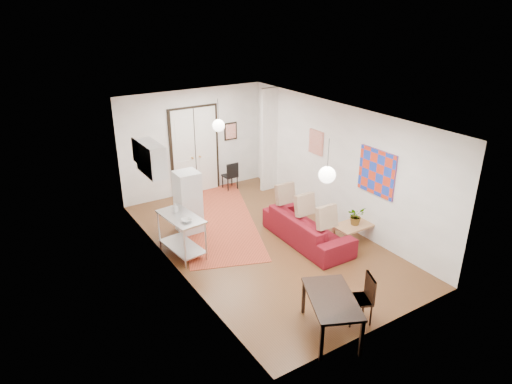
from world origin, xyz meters
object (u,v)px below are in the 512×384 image
dining_chair_far (355,293)px  black_side_chair (228,173)px  fridge (188,202)px  coffee_table (355,226)px  dining_table (332,301)px  kitchen_counter (182,230)px  sofa (307,228)px  dining_chair_near (355,293)px

dining_chair_far → black_side_chair: dining_chair_far is taller
fridge → coffee_table: bearing=-39.9°
coffee_table → dining_chair_far: dining_chair_far is taller
coffee_table → dining_table: (-2.50, -2.08, 0.24)m
kitchen_counter → coffee_table: bearing=-30.4°
dining_table → fridge: bearing=95.4°
sofa → dining_table: dining_table is taller
sofa → black_side_chair: black_side_chair is taller
dining_chair_far → fridge: bearing=-142.6°
kitchen_counter → fridge: bearing=51.2°
kitchen_counter → black_side_chair: (2.66, 2.75, -0.11)m
dining_table → sofa: bearing=58.9°
fridge → dining_chair_far: 4.57m
fridge → black_side_chair: bearing=41.6°
kitchen_counter → black_side_chair: 3.82m
dining_table → dining_chair_near: dining_chair_near is taller
dining_chair_far → black_side_chair: (1.06, 6.29, -0.02)m
coffee_table → dining_chair_near: size_ratio=1.12×
sofa → dining_table: 3.07m
coffee_table → fridge: (-2.92, 2.45, 0.37)m
coffee_table → dining_chair_far: bearing=-133.6°
dining_chair_far → black_side_chair: bearing=-165.2°
sofa → dining_chair_near: (-0.98, -2.54, 0.15)m
dining_chair_near → dining_chair_far: bearing=180.0°
fridge → black_side_chair: size_ratio=1.82×
dining_chair_near → dining_chair_far: (0.00, 0.00, 0.00)m
dining_chair_near → fridge: bearing=-142.6°
coffee_table → fridge: bearing=140.0°
sofa → dining_chair_far: dining_chair_far is taller
coffee_table → dining_chair_far: 2.75m
coffee_table → kitchen_counter: (-3.50, 1.55, 0.21)m
kitchen_counter → dining_chair_near: 3.89m
sofa → dining_table: size_ratio=1.63×
kitchen_counter → dining_chair_near: size_ratio=1.44×
dining_table → black_side_chair: black_side_chair is taller
coffee_table → dining_table: size_ratio=0.67×
coffee_table → kitchen_counter: kitchen_counter is taller
fridge → dining_table: (0.42, -4.53, -0.13)m
dining_table → dining_chair_far: size_ratio=1.67×
fridge → black_side_chair: 2.80m
sofa → black_side_chair: size_ratio=2.86×
dining_table → dining_chair_far: (0.60, 0.08, -0.12)m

